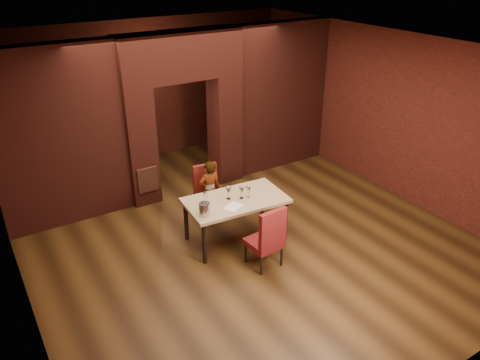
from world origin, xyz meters
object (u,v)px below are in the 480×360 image
(wine_glass_c, at_px, (248,192))
(potted_plant, at_px, (237,196))
(water_bottle, at_px, (205,199))
(wine_glass_a, at_px, (228,193))
(person_seated, at_px, (210,191))
(dining_table, at_px, (236,219))
(wine_glass_b, at_px, (242,192))
(wine_bucket, at_px, (204,209))
(chair_near, at_px, (264,235))
(chair_far, at_px, (209,193))

(wine_glass_c, distance_m, potted_plant, 1.36)
(water_bottle, bearing_deg, wine_glass_a, 3.59)
(wine_glass_c, height_order, potted_plant, wine_glass_c)
(person_seated, xyz_separation_m, water_bottle, (-0.50, -0.77, 0.34))
(dining_table, relative_size, wine_glass_b, 7.81)
(person_seated, relative_size, water_bottle, 4.28)
(person_seated, xyz_separation_m, wine_bucket, (-0.64, -1.01, 0.31))
(dining_table, bearing_deg, water_bottle, -179.60)
(wine_glass_a, xyz_separation_m, potted_plant, (0.76, 0.96, -0.71))
(wine_glass_b, height_order, potted_plant, wine_glass_b)
(wine_glass_a, bearing_deg, chair_near, -84.15)
(wine_glass_a, height_order, water_bottle, water_bottle)
(person_seated, height_order, wine_glass_b, person_seated)
(dining_table, bearing_deg, wine_bucket, -159.63)
(person_seated, bearing_deg, dining_table, 96.64)
(wine_glass_b, relative_size, wine_glass_c, 1.08)
(wine_glass_b, bearing_deg, wine_glass_a, 153.59)
(chair_far, height_order, wine_glass_c, chair_far)
(chair_far, xyz_separation_m, chair_near, (0.02, -1.74, 0.03))
(chair_near, bearing_deg, dining_table, -94.09)
(wine_bucket, bearing_deg, wine_glass_b, 12.02)
(dining_table, bearing_deg, wine_glass_a, 149.43)
(chair_far, distance_m, person_seated, 0.13)
(dining_table, xyz_separation_m, potted_plant, (0.66, 1.03, -0.21))
(wine_glass_b, relative_size, wine_bucket, 1.00)
(chair_far, height_order, wine_glass_a, wine_glass_a)
(dining_table, bearing_deg, chair_far, 95.87)
(chair_near, height_order, wine_glass_c, chair_near)
(wine_glass_a, bearing_deg, chair_far, 84.71)
(wine_bucket, bearing_deg, wine_glass_c, 9.17)
(chair_far, bearing_deg, wine_glass_c, -70.14)
(wine_glass_b, xyz_separation_m, wine_glass_c, (0.12, -0.02, -0.01))
(person_seated, height_order, water_bottle, person_seated)
(dining_table, relative_size, chair_far, 1.68)
(wine_glass_b, bearing_deg, wine_glass_c, -10.24)
(chair_far, xyz_separation_m, wine_glass_c, (0.24, -0.94, 0.39))
(potted_plant, bearing_deg, water_bottle, -140.81)
(chair_near, xyz_separation_m, wine_bucket, (-0.69, 0.65, 0.36))
(wine_glass_c, bearing_deg, chair_near, -105.43)
(wine_glass_a, relative_size, potted_plant, 0.59)
(chair_far, height_order, wine_bucket, wine_bucket)
(wine_glass_c, xyz_separation_m, water_bottle, (-0.77, 0.09, 0.04))
(chair_near, distance_m, wine_bucket, 1.01)
(water_bottle, distance_m, potted_plant, 1.73)
(wine_bucket, height_order, potted_plant, wine_bucket)
(chair_far, xyz_separation_m, water_bottle, (-0.53, -0.85, 0.42))
(water_bottle, bearing_deg, wine_glass_c, -6.65)
(person_seated, bearing_deg, wine_glass_a, 89.51)
(wine_glass_a, bearing_deg, wine_bucket, -155.98)
(wine_glass_c, bearing_deg, wine_glass_b, 169.76)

